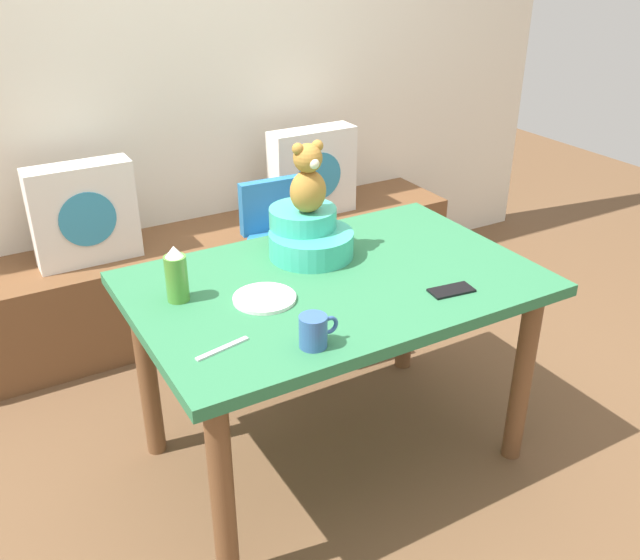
{
  "coord_description": "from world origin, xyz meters",
  "views": [
    {
      "loc": [
        -1.07,
        -1.76,
        1.79
      ],
      "look_at": [
        0.0,
        0.1,
        0.69
      ],
      "focal_mm": 39.09,
      "sensor_mm": 36.0,
      "label": 1
    }
  ],
  "objects": [
    {
      "name": "ground_plane",
      "position": [
        0.0,
        0.0,
        0.0
      ],
      "size": [
        8.0,
        8.0,
        0.0
      ],
      "primitive_type": "plane",
      "color": "brown"
    },
    {
      "name": "back_wall",
      "position": [
        0.0,
        1.46,
        1.3
      ],
      "size": [
        4.4,
        0.1,
        2.6
      ],
      "primitive_type": "cube",
      "color": "silver",
      "rests_on": "ground_plane"
    },
    {
      "name": "window_bench",
      "position": [
        0.0,
        1.19,
        0.23
      ],
      "size": [
        2.6,
        0.44,
        0.46
      ],
      "primitive_type": "cube",
      "color": "brown",
      "rests_on": "ground_plane"
    },
    {
      "name": "pillow_floral_left",
      "position": [
        -0.56,
        1.17,
        0.68
      ],
      "size": [
        0.44,
        0.15,
        0.44
      ],
      "color": "white",
      "rests_on": "window_bench"
    },
    {
      "name": "pillow_floral_right",
      "position": [
        0.57,
        1.17,
        0.68
      ],
      "size": [
        0.44,
        0.15,
        0.44
      ],
      "color": "white",
      "rests_on": "window_bench"
    },
    {
      "name": "dining_table",
      "position": [
        0.0,
        0.0,
        0.64
      ],
      "size": [
        1.33,
        0.87,
        0.74
      ],
      "color": "#2D7247",
      "rests_on": "ground_plane"
    },
    {
      "name": "highchair",
      "position": [
        0.19,
        0.75,
        0.52
      ],
      "size": [
        0.34,
        0.46,
        0.79
      ],
      "color": "#2672B2",
      "rests_on": "ground_plane"
    },
    {
      "name": "infant_seat_teal",
      "position": [
        0.02,
        0.22,
        0.81
      ],
      "size": [
        0.3,
        0.33,
        0.16
      ],
      "color": "#3BB59A",
      "rests_on": "dining_table"
    },
    {
      "name": "teddy_bear",
      "position": [
        0.02,
        0.22,
        1.02
      ],
      "size": [
        0.13,
        0.12,
        0.25
      ],
      "color": "#AC7731",
      "rests_on": "infant_seat_teal"
    },
    {
      "name": "ketchup_bottle",
      "position": [
        -0.5,
        0.12,
        0.83
      ],
      "size": [
        0.07,
        0.07,
        0.18
      ],
      "color": "#4C8C33",
      "rests_on": "dining_table"
    },
    {
      "name": "coffee_mug",
      "position": [
        -0.26,
        -0.33,
        0.79
      ],
      "size": [
        0.12,
        0.08,
        0.09
      ],
      "color": "#335999",
      "rests_on": "dining_table"
    },
    {
      "name": "dinner_plate_near",
      "position": [
        -0.27,
        -0.02,
        0.75
      ],
      "size": [
        0.2,
        0.2,
        0.01
      ],
      "primitive_type": "cylinder",
      "color": "white",
      "rests_on": "dining_table"
    },
    {
      "name": "cell_phone",
      "position": [
        0.28,
        -0.27,
        0.74
      ],
      "size": [
        0.15,
        0.09,
        0.01
      ],
      "primitive_type": "cube",
      "rotation": [
        0.0,
        0.0,
        1.45
      ],
      "color": "black",
      "rests_on": "dining_table"
    },
    {
      "name": "table_fork",
      "position": [
        -0.49,
        -0.22,
        0.74
      ],
      "size": [
        0.17,
        0.05,
        0.01
      ],
      "primitive_type": "cube",
      "rotation": [
        0.0,
        0.0,
        1.78
      ],
      "color": "silver",
      "rests_on": "dining_table"
    }
  ]
}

